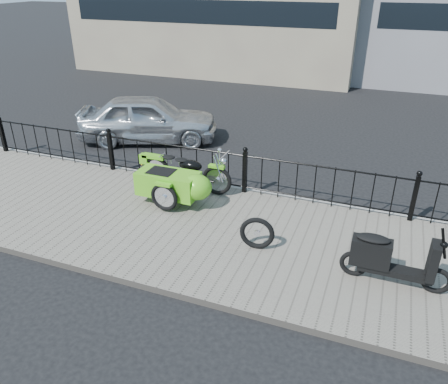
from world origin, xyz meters
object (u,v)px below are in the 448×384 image
at_px(motorcycle_sidecar, 179,182).
at_px(spare_tire, 257,233).
at_px(scooter, 388,259).
at_px(sedan_car, 148,119).

distance_m(motorcycle_sidecar, spare_tire, 2.37).
bearing_deg(spare_tire, scooter, -4.60).
bearing_deg(motorcycle_sidecar, sedan_car, 128.32).
height_order(scooter, sedan_car, sedan_car).
relative_size(motorcycle_sidecar, sedan_car, 0.56).
relative_size(scooter, spare_tire, 2.69).
xyz_separation_m(spare_tire, sedan_car, (-4.79, 4.53, 0.26)).
xyz_separation_m(motorcycle_sidecar, spare_tire, (2.08, -1.11, -0.16)).
relative_size(spare_tire, sedan_car, 0.15).
bearing_deg(spare_tire, motorcycle_sidecar, 151.91).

